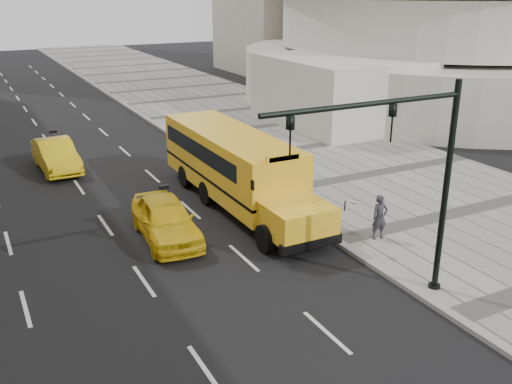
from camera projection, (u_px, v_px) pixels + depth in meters
name	position (u px, v px, depth m)	size (l,w,h in m)	color
ground	(131.00, 221.00, 22.48)	(140.00, 140.00, 0.00)	black
sidewalk_museum	(373.00, 175.00, 27.68)	(12.00, 140.00, 0.15)	gray
curb_museum	(264.00, 195.00, 25.07)	(0.30, 140.00, 0.15)	gray
school_bus	(233.00, 163.00, 23.82)	(2.96, 11.56, 3.19)	yellow
taxi_near	(166.00, 219.00, 20.59)	(1.84, 4.58, 1.56)	yellow
taxi_far	(56.00, 155.00, 28.38)	(1.63, 4.67, 1.54)	yellow
pedestrian	(380.00, 217.00, 20.28)	(0.60, 0.39, 1.64)	#2F2F37
traffic_signal	(410.00, 169.00, 15.26)	(6.18, 0.36, 6.40)	black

